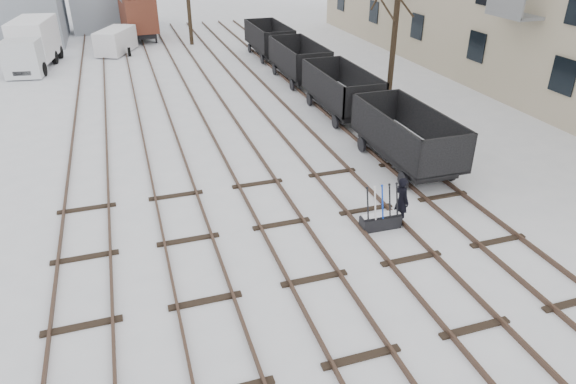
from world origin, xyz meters
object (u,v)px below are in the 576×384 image
Objects in this scene: worker at (402,201)px; box_van_wagon at (138,12)px; lorry at (32,44)px; freight_wagon_a at (405,145)px; panel_van at (116,41)px; ground_frame at (380,220)px.

box_van_wagon is at bearing 1.89° from worker.
lorry is at bearing -140.50° from box_van_wagon.
box_van_wagon is at bearing 106.48° from freight_wagon_a.
panel_van is at bearing 7.35° from worker.
freight_wagon_a is at bearing -42.18° from panel_van.
lorry is (-13.14, 24.92, 0.73)m from worker.
ground_frame is 28.71m from panel_van.
freight_wagon_a reaches higher than ground_frame.
freight_wagon_a is at bearing -45.19° from lorry.
worker is 0.32× the size of box_van_wagon.
freight_wagon_a is at bearing -39.47° from worker.
worker is 0.24× the size of lorry.
panel_van is (-7.22, 27.78, 0.62)m from ground_frame.
ground_frame is 0.27× the size of freight_wagon_a.
worker is 4.54m from freight_wagon_a.
worker is at bearing -49.52° from panel_van.
box_van_wagon reaches higher than lorry.
ground_frame is 0.22× the size of lorry.
ground_frame is at bearing 88.89° from worker.
freight_wagon_a reaches higher than panel_van.
ground_frame is 0.35× the size of panel_van.
panel_van is (-1.98, -4.29, -1.27)m from box_van_wagon.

